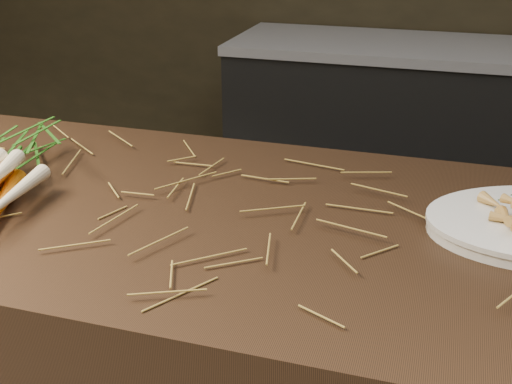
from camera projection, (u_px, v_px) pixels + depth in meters
back_counter at (437, 140)px, 2.83m from camera, size 1.82×0.62×0.84m
straw_bedding at (235, 207)px, 1.08m from camera, size 1.40×0.60×0.02m
root_veg_bunch at (0, 164)px, 1.16m from camera, size 0.29×0.50×0.09m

